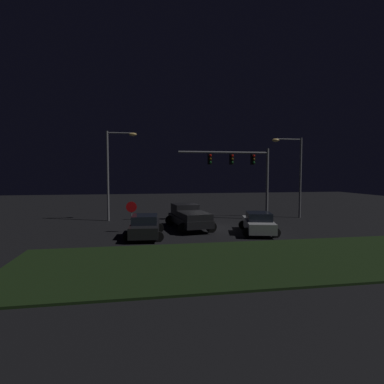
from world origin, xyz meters
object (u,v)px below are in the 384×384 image
street_lamp_right (294,167)px  car_sedan_far (145,226)px  street_lamp_left (114,164)px  pickup_truck (189,215)px  traffic_signal_gantry (242,166)px  car_sedan (258,223)px  stop_sign (131,211)px

street_lamp_right → car_sedan_far: bearing=-155.0°
street_lamp_left → street_lamp_right: street_lamp_left is taller
pickup_truck → street_lamp_left: size_ratio=0.71×
street_lamp_right → pickup_truck: bearing=-160.4°
pickup_truck → traffic_signal_gantry: 7.42m
car_sedan → street_lamp_left: size_ratio=0.59×
traffic_signal_gantry → street_lamp_right: street_lamp_right is taller
street_lamp_right → stop_sign: 16.11m
car_sedan_far → street_lamp_right: 16.09m
car_sedan_far → stop_sign: (-0.93, 1.76, 0.82)m
car_sedan → traffic_signal_gantry: 7.38m
car_sedan_far → street_lamp_left: size_ratio=0.57×
street_lamp_right → stop_sign: (-15.02, -4.81, -3.30)m
car_sedan → stop_sign: size_ratio=2.11×
street_lamp_left → street_lamp_right: 16.71m
car_sedan_far → street_lamp_right: bearing=-60.5°
car_sedan_far → stop_sign: stop_sign is taller
traffic_signal_gantry → stop_sign: 11.09m
car_sedan → stop_sign: 9.07m
pickup_truck → car_sedan: bearing=-129.4°
stop_sign → pickup_truck: bearing=13.0°
car_sedan_far → street_lamp_left: (-2.58, 7.60, 4.29)m
pickup_truck → car_sedan_far: 4.35m
street_lamp_right → stop_sign: bearing=-162.2°
stop_sign → street_lamp_right: bearing=17.8°
stop_sign → street_lamp_left: bearing=105.8°
pickup_truck → traffic_signal_gantry: bearing=-66.9°
pickup_truck → street_lamp_left: street_lamp_left is taller
car_sedan → traffic_signal_gantry: traffic_signal_gantry is taller
pickup_truck → traffic_signal_gantry: (5.38, 3.29, 3.90)m
stop_sign → car_sedan_far: bearing=-62.2°
traffic_signal_gantry → street_lamp_left: street_lamp_left is taller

